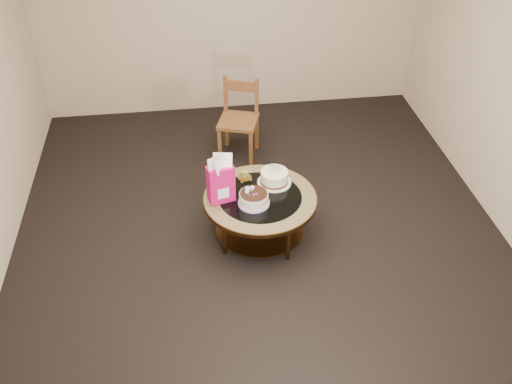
{
  "coord_description": "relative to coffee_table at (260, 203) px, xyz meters",
  "views": [
    {
      "loc": [
        -0.57,
        -3.94,
        3.55
      ],
      "look_at": [
        -0.03,
        0.02,
        0.5
      ],
      "focal_mm": 40.0,
      "sensor_mm": 36.0,
      "label": 1
    }
  ],
  "objects": [
    {
      "name": "pillar_candle",
      "position": [
        -0.11,
        0.28,
        0.11
      ],
      "size": [
        0.13,
        0.13,
        0.1
      ],
      "rotation": [
        0.0,
        0.0,
        0.26
      ],
      "color": "tan",
      "rests_on": "coffee_table"
    },
    {
      "name": "gift_bag",
      "position": [
        -0.34,
        -0.0,
        0.3
      ],
      "size": [
        0.25,
        0.21,
        0.45
      ],
      "rotation": [
        0.0,
        0.0,
        0.26
      ],
      "color": "#D01364",
      "rests_on": "coffee_table"
    },
    {
      "name": "ground",
      "position": [
        -0.0,
        0.0,
        -0.38
      ],
      "size": [
        5.0,
        5.0,
        0.0
      ],
      "primitive_type": "plane",
      "color": "black",
      "rests_on": "ground"
    },
    {
      "name": "cream_cake",
      "position": [
        0.16,
        0.18,
        0.14
      ],
      "size": [
        0.31,
        0.31,
        0.2
      ],
      "rotation": [
        0.0,
        0.0,
        -0.27
      ],
      "color": "white",
      "rests_on": "coffee_table"
    },
    {
      "name": "dining_chair",
      "position": [
        -0.03,
        1.41,
        0.06
      ],
      "size": [
        0.5,
        0.5,
        0.87
      ],
      "rotation": [
        0.0,
        0.0,
        -0.31
      ],
      "color": "brown",
      "rests_on": "ground"
    },
    {
      "name": "coffee_table",
      "position": [
        0.0,
        0.0,
        0.0
      ],
      "size": [
        1.02,
        1.02,
        0.46
      ],
      "color": "#553618",
      "rests_on": "ground"
    },
    {
      "name": "room_walls",
      "position": [
        -0.0,
        0.0,
        1.16
      ],
      "size": [
        4.52,
        5.02,
        2.61
      ],
      "color": "tan",
      "rests_on": "ground"
    },
    {
      "name": "decorated_cake",
      "position": [
        -0.07,
        -0.1,
        0.13
      ],
      "size": [
        0.28,
        0.28,
        0.16
      ],
      "rotation": [
        0.0,
        0.0,
        -0.16
      ],
      "color": "#B69DDE",
      "rests_on": "coffee_table"
    }
  ]
}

